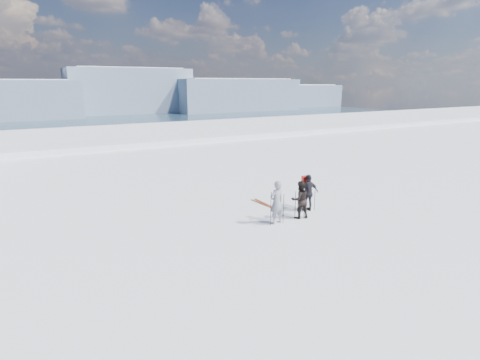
% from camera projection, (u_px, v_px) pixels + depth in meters
% --- Properties ---
extents(lake_basin, '(820.00, 820.00, 71.62)m').
position_uv_depth(lake_basin, '(135.00, 196.00, 41.00)').
color(lake_basin, white).
rests_on(lake_basin, ground).
extents(far_mountain_range, '(770.00, 110.00, 53.00)m').
position_uv_depth(far_mountain_range, '(67.00, 95.00, 414.43)').
color(far_mountain_range, slate).
rests_on(far_mountain_range, ground).
extents(skier_grey, '(0.69, 0.50, 1.77)m').
position_uv_depth(skier_grey, '(277.00, 202.00, 14.84)').
color(skier_grey, gray).
rests_on(skier_grey, ground).
extents(skier_dark, '(0.88, 0.74, 1.59)m').
position_uv_depth(skier_dark, '(300.00, 200.00, 15.49)').
color(skier_dark, black).
rests_on(skier_dark, ground).
extents(skier_pack, '(1.01, 0.52, 1.65)m').
position_uv_depth(skier_pack, '(308.00, 193.00, 16.34)').
color(skier_pack, black).
rests_on(skier_pack, ground).
extents(backpack, '(0.37, 0.24, 0.53)m').
position_uv_depth(backpack, '(306.00, 167.00, 16.29)').
color(backpack, red).
rests_on(backpack, skier_pack).
extents(ski_poles, '(2.70, 0.65, 1.37)m').
position_uv_depth(ski_poles, '(295.00, 204.00, 15.53)').
color(ski_poles, black).
rests_on(ski_poles, ground).
extents(skis_loose, '(0.38, 1.70, 0.03)m').
position_uv_depth(skis_loose, '(264.00, 204.00, 17.43)').
color(skis_loose, black).
rests_on(skis_loose, ground).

